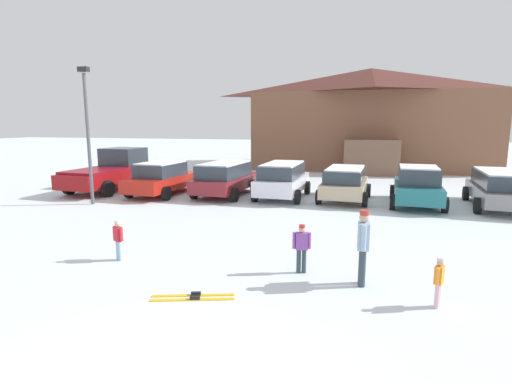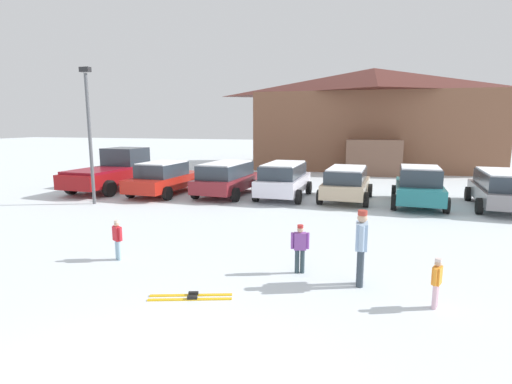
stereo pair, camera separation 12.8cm
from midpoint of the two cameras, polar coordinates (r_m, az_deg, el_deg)
name	(u,v)px [view 1 (the left image)]	position (r m, az deg, el deg)	size (l,w,h in m)	color
ski_lodge	(369,118)	(33.59, 15.75, 10.16)	(18.17, 11.76, 7.75)	brown
parked_red_sedan	(163,178)	(20.27, -13.35, 1.97)	(2.41, 4.80, 1.62)	#B52015
parked_maroon_van	(225,178)	(19.42, -4.62, 2.06)	(2.47, 4.42, 1.63)	maroon
parked_white_suv	(282,179)	(18.84, 3.61, 1.88)	(2.25, 4.33, 1.66)	white
parked_beige_suv	(345,182)	(18.56, 12.40, 1.35)	(2.35, 4.12, 1.52)	tan
parked_teal_hatchback	(417,186)	(18.35, 21.87, 0.83)	(2.36, 4.31, 1.70)	#206F75
parked_grey_wagon	(499,188)	(19.24, 31.28, 0.51)	(2.46, 4.79, 1.56)	gray
pickup_truck	(114,171)	(22.56, -19.82, 2.88)	(2.68, 5.95, 2.15)	maroon
skier_child_in_orange_jacket	(439,280)	(8.45, 24.26, -11.34)	(0.22, 0.35, 0.99)	beige
skier_child_in_purple_jacket	(302,246)	(9.45, 6.15, -7.66)	(0.42, 0.23, 1.16)	#304149
skier_child_in_red_jacket	(118,238)	(10.86, -19.42, -6.21)	(0.35, 0.26, 1.05)	#95BAD0
skier_adult_in_blue_parka	(363,243)	(8.91, 14.65, -7.09)	(0.25, 0.62, 1.67)	#35404B
pair_of_skis	(194,297)	(8.43, -9.36, -14.59)	(1.69, 0.79, 0.08)	#EDB114
lamp_post	(88,129)	(18.54, -23.10, 8.27)	(0.44, 0.24, 5.78)	#515459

